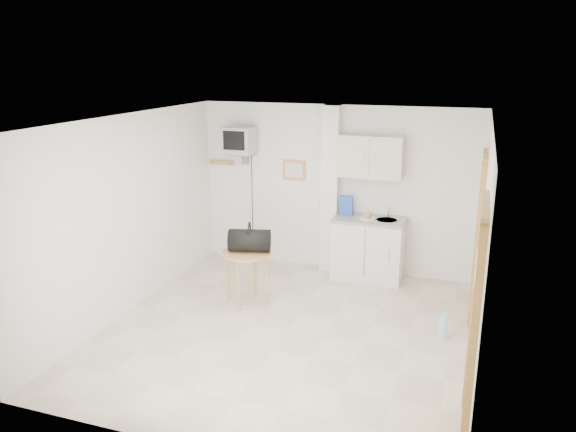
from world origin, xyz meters
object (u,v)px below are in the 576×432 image
(crt_television, at_px, (240,141))
(duffel_bag, at_px, (250,240))
(round_table, at_px, (247,259))
(water_bottle, at_px, (443,326))

(crt_television, bearing_deg, duffel_bag, -62.62)
(crt_television, bearing_deg, round_table, -64.18)
(water_bottle, bearing_deg, duffel_bag, 175.07)
(round_table, distance_m, duffel_bag, 0.25)
(round_table, distance_m, water_bottle, 2.59)
(duffel_bag, bearing_deg, round_table, -141.84)
(round_table, height_order, duffel_bag, duffel_bag)
(round_table, relative_size, duffel_bag, 1.18)
(water_bottle, bearing_deg, crt_television, 153.73)
(duffel_bag, bearing_deg, crt_television, 102.11)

